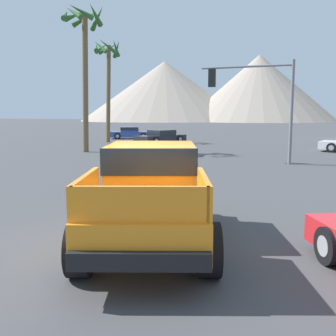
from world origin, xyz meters
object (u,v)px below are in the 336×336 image
at_px(parked_car_blue, 131,133).
at_px(orange_pickup_truck, 150,187).
at_px(palm_tree_short, 84,44).
at_px(palm_tree_tall, 108,67).
at_px(traffic_light_main, 253,91).
at_px(parked_car_dark, 161,137).

bearing_deg(parked_car_blue, orange_pickup_truck, 3.50).
height_order(parked_car_blue, palm_tree_short, palm_tree_short).
relative_size(orange_pickup_truck, parked_car_blue, 1.17).
relative_size(parked_car_blue, palm_tree_short, 0.49).
height_order(orange_pickup_truck, parked_car_blue, orange_pickup_truck).
bearing_deg(palm_tree_short, parked_car_blue, 103.46).
bearing_deg(palm_tree_tall, traffic_light_main, -37.53).
height_order(orange_pickup_truck, palm_tree_tall, palm_tree_tall).
bearing_deg(traffic_light_main, palm_tree_short, -11.12).
bearing_deg(parked_car_blue, palm_tree_short, -9.23).
xyz_separation_m(parked_car_blue, palm_tree_tall, (0.21, -4.82, 5.85)).
distance_m(traffic_light_main, palm_tree_short, 11.62).
bearing_deg(parked_car_dark, traffic_light_main, 154.00).
relative_size(orange_pickup_truck, parked_car_dark, 1.07).
bearing_deg(orange_pickup_truck, palm_tree_short, 105.95).
bearing_deg(parked_car_dark, orange_pickup_truck, 134.04).
xyz_separation_m(traffic_light_main, palm_tree_tall, (-13.95, 10.72, 2.87)).
distance_m(palm_tree_tall, palm_tree_short, 9.08).
bearing_deg(palm_tree_tall, palm_tree_short, -70.71).
height_order(traffic_light_main, palm_tree_tall, palm_tree_tall).
bearing_deg(parked_car_dark, parked_car_blue, -21.04).
distance_m(parked_car_dark, palm_tree_tall, 7.73).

